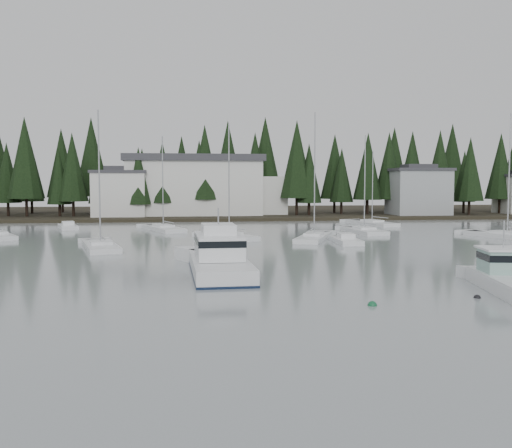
{
  "coord_description": "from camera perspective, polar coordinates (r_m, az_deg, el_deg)",
  "views": [
    {
      "loc": [
        -6.46,
        -22.72,
        6.14
      ],
      "look_at": [
        -0.18,
        28.64,
        2.5
      ],
      "focal_mm": 40.0,
      "sensor_mm": 36.0,
      "label": 1
    }
  ],
  "objects": [
    {
      "name": "sailboat_3",
      "position": [
        63.85,
        -2.7,
        -1.43
      ],
      "size": [
        6.42,
        8.49,
        13.3
      ],
      "rotation": [
        0.0,
        0.0,
        2.06
      ],
      "color": "silver",
      "rests_on": "ground"
    },
    {
      "name": "sailboat_4",
      "position": [
        87.57,
        11.52,
        -0.04
      ],
      "size": [
        5.38,
        10.81,
        11.6
      ],
      "rotation": [
        0.0,
        0.0,
        1.82
      ],
      "color": "silver",
      "rests_on": "ground"
    },
    {
      "name": "sailboat_8",
      "position": [
        72.89,
        10.76,
        -0.83
      ],
      "size": [
        3.76,
        8.88,
        12.77
      ],
      "rotation": [
        0.0,
        0.0,
        1.67
      ],
      "color": "silver",
      "rests_on": "ground"
    },
    {
      "name": "ground",
      "position": [
        24.4,
        8.76,
        -10.6
      ],
      "size": [
        260.0,
        260.0,
        0.0
      ],
      "primitive_type": "plane",
      "color": "gray",
      "rests_on": "ground"
    },
    {
      "name": "lobster_boat_teal",
      "position": [
        36.16,
        24.07,
        -5.24
      ],
      "size": [
        4.3,
        8.51,
        4.52
      ],
      "rotation": [
        0.0,
        0.0,
        1.38
      ],
      "color": "silver",
      "rests_on": "ground"
    },
    {
      "name": "runabout_3",
      "position": [
        82.53,
        -18.27,
        -0.35
      ],
      "size": [
        3.8,
        6.09,
        1.42
      ],
      "rotation": [
        0.0,
        0.0,
        1.87
      ],
      "color": "silver",
      "rests_on": "ground"
    },
    {
      "name": "sailboat_9",
      "position": [
        76.6,
        -9.25,
        -0.58
      ],
      "size": [
        6.34,
        10.84,
        12.96
      ],
      "rotation": [
        0.0,
        0.0,
        1.92
      ],
      "color": "silver",
      "rests_on": "ground"
    },
    {
      "name": "mooring_buoy_green",
      "position": [
        29.68,
        11.55,
        -8.0
      ],
      "size": [
        0.48,
        0.48,
        0.48
      ],
      "primitive_type": "sphere",
      "color": "#145933",
      "rests_on": "ground"
    },
    {
      "name": "conifer_treeline",
      "position": [
        109.08,
        -3.57,
        0.79
      ],
      "size": [
        200.0,
        22.0,
        20.0
      ],
      "primitive_type": null,
      "color": "black",
      "rests_on": "ground"
    },
    {
      "name": "mooring_buoy_dark",
      "position": [
        33.19,
        21.25,
        -6.91
      ],
      "size": [
        0.38,
        0.38,
        0.38
      ],
      "primitive_type": "sphere",
      "color": "black",
      "rests_on": "ground"
    },
    {
      "name": "sailboat_0",
      "position": [
        56.14,
        -15.28,
        -2.33
      ],
      "size": [
        5.05,
        10.14,
        13.62
      ],
      "rotation": [
        0.0,
        0.0,
        1.81
      ],
      "color": "silver",
      "rests_on": "ground"
    },
    {
      "name": "harbor_inn",
      "position": [
        105.12,
        -5.07,
        3.81
      ],
      "size": [
        29.5,
        11.5,
        10.9
      ],
      "color": "silver",
      "rests_on": "ground"
    },
    {
      "name": "cabin_cruiser_center",
      "position": [
        39.52,
        -3.72,
        -3.78
      ],
      "size": [
        4.12,
        12.2,
        5.19
      ],
      "rotation": [
        0.0,
        0.0,
        1.6
      ],
      "color": "silver",
      "rests_on": "ground"
    },
    {
      "name": "house_east_a",
      "position": [
        109.31,
        15.91,
        3.22
      ],
      "size": [
        10.6,
        8.48,
        9.25
      ],
      "color": "#999EA0",
      "rests_on": "ground"
    },
    {
      "name": "runabout_1",
      "position": [
        60.12,
        8.98,
        -1.76
      ],
      "size": [
        2.44,
        6.58,
        1.42
      ],
      "rotation": [
        0.0,
        0.0,
        1.53
      ],
      "color": "silver",
      "rests_on": "ground"
    },
    {
      "name": "sailboat_6",
      "position": [
        71.01,
        23.82,
        -1.22
      ],
      "size": [
        6.14,
        10.78,
        14.61
      ],
      "rotation": [
        0.0,
        0.0,
        1.93
      ],
      "color": "silver",
      "rests_on": "ground"
    },
    {
      "name": "house_west",
      "position": [
        102.38,
        -13.46,
        3.08
      ],
      "size": [
        9.54,
        7.42,
        8.75
      ],
      "color": "silver",
      "rests_on": "ground"
    },
    {
      "name": "sailboat_1",
      "position": [
        63.46,
        5.84,
        -1.48
      ],
      "size": [
        6.59,
        11.06,
        14.5
      ],
      "rotation": [
        0.0,
        0.0,
        1.18
      ],
      "color": "silver",
      "rests_on": "ground"
    },
    {
      "name": "far_shore_land",
      "position": [
        120.05,
        -3.88,
        1.08
      ],
      "size": [
        240.0,
        54.0,
        1.0
      ],
      "primitive_type": "cube",
      "color": "black",
      "rests_on": "ground"
    }
  ]
}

